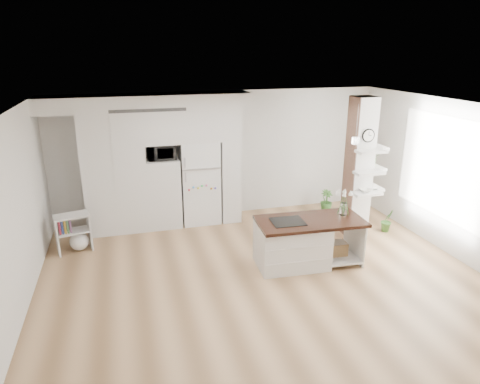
# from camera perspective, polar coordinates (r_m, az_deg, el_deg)

# --- Properties ---
(floor) EXTENTS (7.00, 6.00, 0.01)m
(floor) POSITION_cam_1_polar(r_m,az_deg,el_deg) (7.04, 3.14, -11.41)
(floor) COLOR tan
(floor) RESTS_ON ground
(room) EXTENTS (7.04, 6.04, 2.72)m
(room) POSITION_cam_1_polar(r_m,az_deg,el_deg) (6.32, 3.44, 3.33)
(room) COLOR white
(room) RESTS_ON ground
(cabinet_wall) EXTENTS (4.00, 0.71, 2.70)m
(cabinet_wall) POSITION_cam_1_polar(r_m,az_deg,el_deg) (8.68, -11.57, 4.81)
(cabinet_wall) COLOR silver
(cabinet_wall) RESTS_ON floor
(refrigerator) EXTENTS (0.78, 0.69, 1.75)m
(refrigerator) POSITION_cam_1_polar(r_m,az_deg,el_deg) (8.97, -5.44, 1.37)
(refrigerator) COLOR white
(refrigerator) RESTS_ON floor
(column) EXTENTS (0.69, 0.90, 2.70)m
(column) POSITION_cam_1_polar(r_m,az_deg,el_deg) (8.45, 16.28, 2.98)
(column) COLOR silver
(column) RESTS_ON floor
(window) EXTENTS (0.00, 2.40, 2.40)m
(window) POSITION_cam_1_polar(r_m,az_deg,el_deg) (8.42, 25.72, 2.86)
(window) COLOR white
(window) RESTS_ON room
(pendant_light) EXTENTS (0.12, 0.12, 0.10)m
(pendant_light) POSITION_cam_1_polar(r_m,az_deg,el_deg) (7.11, 16.23, 6.53)
(pendant_light) COLOR white
(pendant_light) RESTS_ON room
(kitchen_island) EXTENTS (1.83, 0.94, 1.37)m
(kitchen_island) POSITION_cam_1_polar(r_m,az_deg,el_deg) (7.33, 7.80, -6.55)
(kitchen_island) COLOR silver
(kitchen_island) RESTS_ON floor
(bookshelf) EXTENTS (0.65, 0.46, 0.70)m
(bookshelf) POSITION_cam_1_polar(r_m,az_deg,el_deg) (8.34, -21.11, -5.36)
(bookshelf) COLOR silver
(bookshelf) RESTS_ON floor
(floor_plant_a) EXTENTS (0.30, 0.27, 0.46)m
(floor_plant_a) POSITION_cam_1_polar(r_m,az_deg,el_deg) (9.12, 19.02, -3.60)
(floor_plant_a) COLOR #3D732E
(floor_plant_a) RESTS_ON floor
(floor_plant_b) EXTENTS (0.30, 0.30, 0.49)m
(floor_plant_b) POSITION_cam_1_polar(r_m,az_deg,el_deg) (9.89, 11.43, -1.12)
(floor_plant_b) COLOR #3D732E
(floor_plant_b) RESTS_ON floor
(microwave) EXTENTS (0.54, 0.37, 0.30)m
(microwave) POSITION_cam_1_polar(r_m,az_deg,el_deg) (8.64, -10.42, 5.25)
(microwave) COLOR #2D2D2D
(microwave) RESTS_ON cabinet_wall
(shelf_plant) EXTENTS (0.27, 0.23, 0.30)m
(shelf_plant) POSITION_cam_1_polar(r_m,az_deg,el_deg) (8.68, 17.22, 4.47)
(shelf_plant) COLOR #3D732E
(shelf_plant) RESTS_ON column
(decor_bowl) EXTENTS (0.22, 0.22, 0.05)m
(decor_bowl) POSITION_cam_1_polar(r_m,az_deg,el_deg) (8.32, 16.42, 0.20)
(decor_bowl) COLOR white
(decor_bowl) RESTS_ON column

